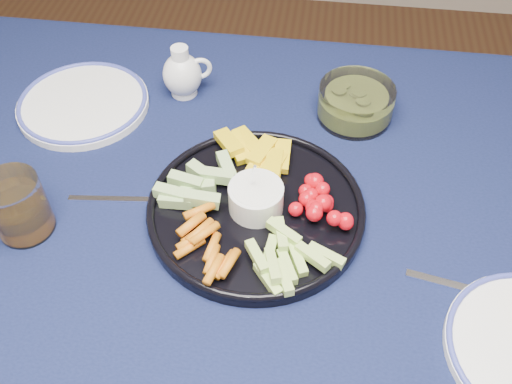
# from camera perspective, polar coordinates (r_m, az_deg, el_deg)

# --- Properties ---
(dining_table) EXTENTS (1.67, 1.07, 0.75)m
(dining_table) POSITION_cam_1_polar(r_m,az_deg,el_deg) (0.88, 3.16, -9.72)
(dining_table) COLOR #4B2F19
(dining_table) RESTS_ON ground
(crudite_platter) EXTENTS (0.32, 0.32, 0.10)m
(crudite_platter) POSITION_cam_1_polar(r_m,az_deg,el_deg) (0.83, -0.15, -1.36)
(crudite_platter) COLOR black
(crudite_platter) RESTS_ON dining_table
(creamer_pitcher) EXTENTS (0.09, 0.07, 0.10)m
(creamer_pitcher) POSITION_cam_1_polar(r_m,az_deg,el_deg) (1.04, -7.33, 11.62)
(creamer_pitcher) COLOR white
(creamer_pitcher) RESTS_ON dining_table
(pickle_bowl) EXTENTS (0.13, 0.13, 0.06)m
(pickle_bowl) POSITION_cam_1_polar(r_m,az_deg,el_deg) (1.00, 9.91, 8.67)
(pickle_bowl) COLOR white
(pickle_bowl) RESTS_ON dining_table
(juice_tumbler) EXTENTS (0.08, 0.08, 0.10)m
(juice_tumbler) POSITION_cam_1_polar(r_m,az_deg,el_deg) (0.87, -22.59, -1.60)
(juice_tumbler) COLOR white
(juice_tumbler) RESTS_ON dining_table
(fork_left) EXTENTS (0.16, 0.03, 0.00)m
(fork_left) POSITION_cam_1_polar(r_m,az_deg,el_deg) (0.88, -12.61, -0.75)
(fork_left) COLOR white
(fork_left) RESTS_ON dining_table
(fork_right) EXTENTS (0.19, 0.05, 0.00)m
(fork_right) POSITION_cam_1_polar(r_m,az_deg,el_deg) (0.82, 22.24, -9.49)
(fork_right) COLOR white
(fork_right) RESTS_ON dining_table
(side_plate_extra) EXTENTS (0.23, 0.23, 0.02)m
(side_plate_extra) POSITION_cam_1_polar(r_m,az_deg,el_deg) (1.06, -16.90, 8.52)
(side_plate_extra) COLOR white
(side_plate_extra) RESTS_ON dining_table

